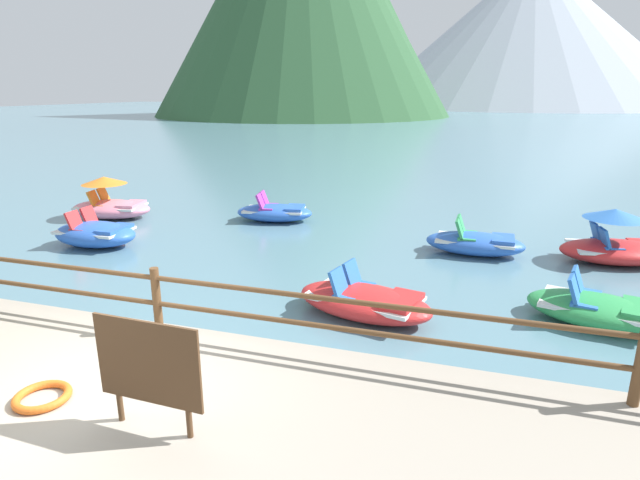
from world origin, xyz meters
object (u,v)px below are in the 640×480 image
object	(u,v)px
pedal_boat_3	(475,243)
pedal_boat_4	(275,212)
sign_board	(148,364)
life_ring	(42,397)
pedal_boat_1	(597,309)
pedal_boat_6	(95,233)
pedal_boat_5	(615,245)
pedal_boat_2	(110,204)
pedal_boat_0	(365,301)

from	to	relation	value
pedal_boat_3	pedal_boat_4	size ratio (longest dim) A/B	0.96
sign_board	life_ring	world-z (taller)	sign_board
life_ring	sign_board	bearing A→B (deg)	-2.11
pedal_boat_1	pedal_boat_6	world-z (taller)	pedal_boat_6
pedal_boat_3	pedal_boat_1	bearing A→B (deg)	-58.89
life_ring	pedal_boat_4	size ratio (longest dim) A/B	0.26
pedal_boat_5	pedal_boat_2	bearing A→B (deg)	179.37
pedal_boat_1	life_ring	bearing A→B (deg)	-142.37
pedal_boat_0	pedal_boat_2	world-z (taller)	pedal_boat_2
sign_board	pedal_boat_1	distance (m)	7.07
pedal_boat_3	pedal_boat_6	size ratio (longest dim) A/B	1.06
sign_board	pedal_boat_2	size ratio (longest dim) A/B	0.46
pedal_boat_1	pedal_boat_5	bearing A→B (deg)	74.73
sign_board	pedal_boat_4	world-z (taller)	sign_board
life_ring	pedal_boat_3	distance (m)	9.34
pedal_boat_3	pedal_boat_2	bearing A→B (deg)	177.62
pedal_boat_5	pedal_boat_4	bearing A→B (deg)	171.81
pedal_boat_2	pedal_boat_3	bearing A→B (deg)	-2.38
life_ring	pedal_boat_0	world-z (taller)	pedal_boat_0
pedal_boat_0	pedal_boat_5	distance (m)	6.41
life_ring	pedal_boat_4	distance (m)	9.82
life_ring	pedal_boat_6	bearing A→B (deg)	126.10
sign_board	pedal_boat_1	bearing A→B (deg)	45.34
sign_board	pedal_boat_4	xyz separation A→B (m)	(-2.69, 9.80, -0.86)
pedal_boat_1	pedal_boat_2	size ratio (longest dim) A/B	0.92
sign_board	pedal_boat_4	distance (m)	10.20
sign_board	pedal_boat_6	size ratio (longest dim) A/B	0.56
life_ring	pedal_boat_3	size ratio (longest dim) A/B	0.27
pedal_boat_1	pedal_boat_5	world-z (taller)	pedal_boat_5
pedal_boat_2	pedal_boat_0	bearing A→B (deg)	-27.43
pedal_boat_0	pedal_boat_4	bearing A→B (deg)	124.93
sign_board	pedal_boat_0	world-z (taller)	sign_board
pedal_boat_3	life_ring	bearing A→B (deg)	-118.29
pedal_boat_3	pedal_boat_5	world-z (taller)	pedal_boat_5
pedal_boat_5	pedal_boat_6	size ratio (longest dim) A/B	1.18
life_ring	pedal_boat_3	xyz separation A→B (m)	(4.42, 8.22, -0.18)
pedal_boat_4	sign_board	bearing A→B (deg)	-74.64
pedal_boat_4	pedal_boat_0	bearing A→B (deg)	-55.07
pedal_boat_3	pedal_boat_4	world-z (taller)	pedal_boat_3
pedal_boat_4	pedal_boat_5	bearing A→B (deg)	-8.19
sign_board	pedal_boat_0	xyz separation A→B (m)	(1.24, 4.16, -0.87)
sign_board	pedal_boat_3	size ratio (longest dim) A/B	0.53
pedal_boat_1	pedal_boat_3	size ratio (longest dim) A/B	1.05
life_ring	pedal_boat_4	bearing A→B (deg)	97.13
pedal_boat_6	life_ring	bearing A→B (deg)	-53.90
life_ring	pedal_boat_6	size ratio (longest dim) A/B	0.29
life_ring	pedal_boat_0	bearing A→B (deg)	56.53
pedal_boat_5	pedal_boat_6	distance (m)	12.08
pedal_boat_0	pedal_boat_1	world-z (taller)	pedal_boat_0
pedal_boat_1	sign_board	bearing A→B (deg)	-134.66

